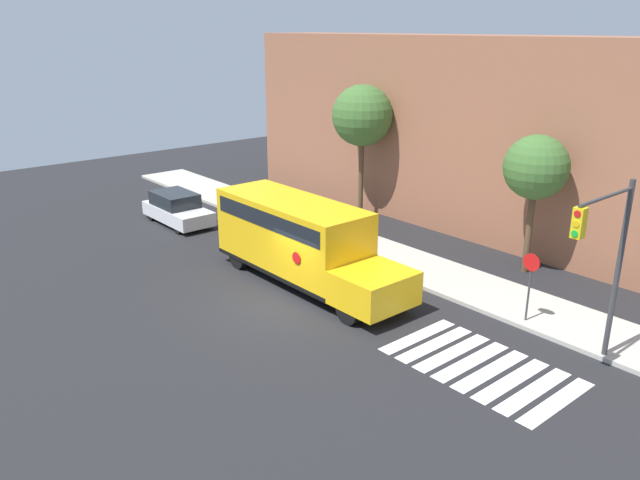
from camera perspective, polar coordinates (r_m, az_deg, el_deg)
The scene contains 10 objects.
ground_plane at distance 22.59m, azimuth -3.67°, elevation -6.01°, with size 60.00×60.00×0.00m, color black.
sidewalk_strip at distance 26.62m, azimuth 7.60°, elevation -1.99°, with size 44.00×3.00×0.15m.
building_backdrop at distance 30.47m, azimuth 16.36°, elevation 8.86°, with size 32.00×4.00×9.14m.
crosswalk_stripes at distance 19.40m, azimuth 14.47°, elevation -11.09°, with size 5.40×3.20×0.01m.
school_bus at distance 24.05m, azimuth -1.90°, elevation 0.22°, with size 9.12×2.57×3.20m.
parked_car at distance 32.41m, azimuth -12.93°, elevation 2.81°, with size 4.37×1.83×1.58m.
stop_sign at distance 21.68m, azimuth 18.64°, elevation -3.44°, with size 0.60×0.10×2.54m.
traffic_light at distance 18.84m, azimuth 24.73°, elevation -0.99°, with size 0.28×2.98×5.56m.
tree_near_sidewalk at distance 31.90m, azimuth 3.88°, elevation 11.24°, with size 3.06×3.06×6.82m.
tree_far_sidewalk at distance 25.71m, azimuth 19.14°, elevation 6.23°, with size 2.53×2.53×5.62m.
Camera 1 is at (16.52, -12.12, 9.53)m, focal length 35.00 mm.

